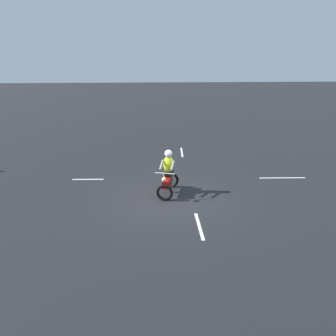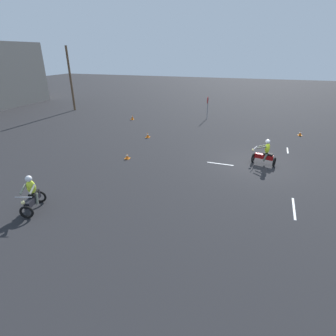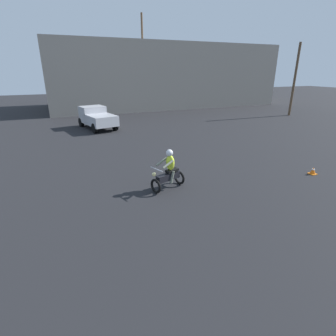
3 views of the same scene
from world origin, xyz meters
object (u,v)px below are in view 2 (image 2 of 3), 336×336
Objects in this scene: stop_sign at (208,103)px; utility_pole_near at (71,79)px; traffic_cone_near_right at (127,156)px; traffic_cone_mid_left at (300,133)px; motorcycle_rider_foreground at (265,154)px; traffic_cone_mid_center at (148,135)px; motorcycle_rider_background at (32,195)px; traffic_cone_near_left at (132,117)px.

utility_pole_near reaches higher than stop_sign.
traffic_cone_near_right is 0.92× the size of traffic_cone_mid_left.
motorcycle_rider_foreground is 8.14m from traffic_cone_mid_left.
traffic_cone_mid_center is at bearing 5.88° from traffic_cone_near_right.
stop_sign is 6.11× the size of traffic_cone_mid_left.
motorcycle_rider_background is 20.18m from stop_sign.
motorcycle_rider_background is (-8.65, 9.82, 0.00)m from motorcycle_rider_foreground.
motorcycle_rider_foreground is 12.47m from stop_sign.
traffic_cone_near_right is at bearing -174.12° from traffic_cone_mid_center.
utility_pole_near reaches higher than traffic_cone_near_left.
motorcycle_rider_foreground is 15.45m from traffic_cone_near_left.
stop_sign is 0.32× the size of utility_pole_near.
traffic_cone_near_left is 16.00m from traffic_cone_mid_left.
motorcycle_rider_foreground is at bearing -115.95° from utility_pole_near.
traffic_cone_near_left is at bearing 110.51° from stop_sign.
traffic_cone_mid_left reaches higher than traffic_cone_near_right.
utility_pole_near is at bearing 78.76° from motorcycle_rider_foreground.
stop_sign is (19.72, -4.17, 0.91)m from motorcycle_rider_background.
traffic_cone_mid_center is at bearing 86.38° from motorcycle_rider_foreground.
traffic_cone_mid_left is at bearing -92.77° from traffic_cone_near_left.
stop_sign reaches higher than motorcycle_rider_foreground.
traffic_cone_mid_left is at bearing -97.02° from utility_pole_near.
motorcycle_rider_foreground is at bearing -157.49° from motorcycle_rider_background.
stop_sign is 16.25m from utility_pole_near.
utility_pole_near is (7.59, 12.68, 3.39)m from traffic_cone_mid_center.
traffic_cone_mid_left is (4.54, -12.07, -0.01)m from traffic_cone_mid_center.
utility_pole_near reaches higher than motorcycle_rider_background.
traffic_cone_mid_left is (-3.52, -8.63, -1.45)m from stop_sign.
stop_sign is 8.89m from traffic_cone_mid_center.
motorcycle_rider_foreground is 3.53× the size of traffic_cone_near_left.
traffic_cone_mid_left is at bearing -147.17° from motorcycle_rider_background.
traffic_cone_mid_center is 15.16m from utility_pole_near.
traffic_cone_near_right is (-10.13, -4.40, -0.06)m from traffic_cone_near_left.
stop_sign reaches higher than traffic_cone_mid_center.
traffic_cone_mid_left is 0.05× the size of utility_pole_near.
motorcycle_rider_foreground is 9.60m from traffic_cone_mid_center.
motorcycle_rider_background is 20.65m from traffic_cone_mid_left.
traffic_cone_near_left is at bearing 87.23° from traffic_cone_mid_left.
motorcycle_rider_background reaches higher than traffic_cone_near_left.
stop_sign is 13.29m from traffic_cone_near_right.
motorcycle_rider_background is 17.27m from traffic_cone_near_left.
traffic_cone_mid_center is at bearing -112.40° from motorcycle_rider_background.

